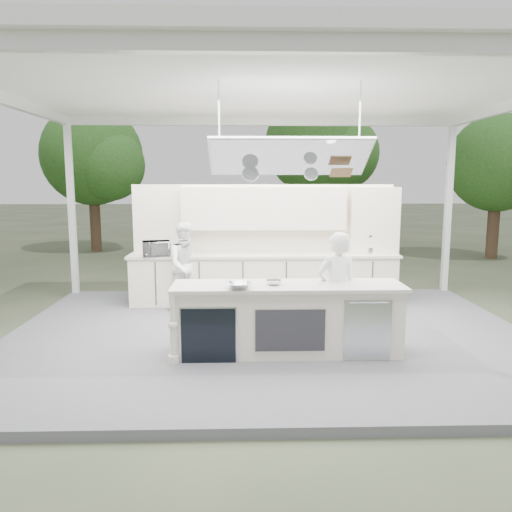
{
  "coord_description": "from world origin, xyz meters",
  "views": [
    {
      "loc": [
        -0.42,
        -7.43,
        2.45
      ],
      "look_at": [
        -0.19,
        0.4,
        1.26
      ],
      "focal_mm": 35.0,
      "sensor_mm": 36.0,
      "label": 1
    }
  ],
  "objects_px": {
    "back_counter": "(264,278)",
    "sous_chef": "(187,266)",
    "demo_island": "(286,319)",
    "head_chef": "(336,290)"
  },
  "relations": [
    {
      "from": "back_counter",
      "to": "sous_chef",
      "type": "relative_size",
      "value": 3.2
    },
    {
      "from": "demo_island",
      "to": "back_counter",
      "type": "distance_m",
      "value": 2.82
    },
    {
      "from": "head_chef",
      "to": "sous_chef",
      "type": "relative_size",
      "value": 1.03
    },
    {
      "from": "sous_chef",
      "to": "head_chef",
      "type": "bearing_deg",
      "value": -67.33
    },
    {
      "from": "back_counter",
      "to": "head_chef",
      "type": "xyz_separation_m",
      "value": [
        0.89,
        -2.6,
        0.34
      ]
    },
    {
      "from": "back_counter",
      "to": "sous_chef",
      "type": "distance_m",
      "value": 1.5
    },
    {
      "from": "back_counter",
      "to": "demo_island",
      "type": "bearing_deg",
      "value": -86.37
    },
    {
      "from": "demo_island",
      "to": "sous_chef",
      "type": "relative_size",
      "value": 1.96
    },
    {
      "from": "demo_island",
      "to": "head_chef",
      "type": "bearing_deg",
      "value": 16.54
    },
    {
      "from": "back_counter",
      "to": "sous_chef",
      "type": "height_order",
      "value": "sous_chef"
    }
  ]
}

